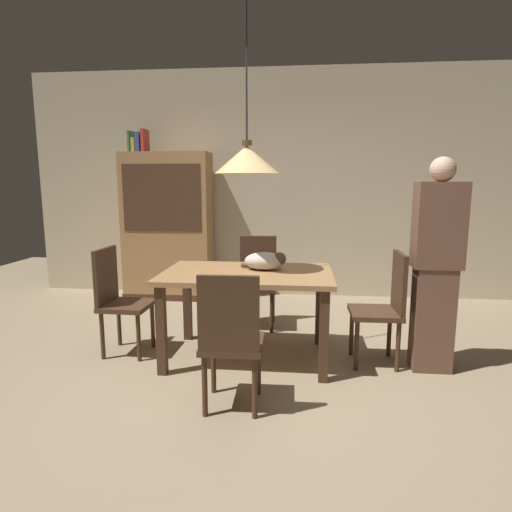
{
  "coord_description": "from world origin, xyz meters",
  "views": [
    {
      "loc": [
        0.34,
        -3.06,
        1.48
      ],
      "look_at": [
        -0.04,
        0.63,
        0.85
      ],
      "focal_mm": 30.41,
      "sensor_mm": 36.0,
      "label": 1
    }
  ],
  "objects_px": {
    "chair_right_side": "(385,303)",
    "chair_near_front": "(231,336)",
    "book_red_tall": "(145,141)",
    "pendant_lamp": "(247,159)",
    "chair_far_back": "(257,277)",
    "book_green_slim": "(131,142)",
    "dining_table": "(247,284)",
    "person_standing": "(436,266)",
    "hutch_bookcase": "(168,229)",
    "book_blue_wide": "(140,143)",
    "cat_sleeping": "(266,261)",
    "book_yellow_short": "(135,145)",
    "chair_left_side": "(118,296)"
  },
  "relations": [
    {
      "from": "dining_table",
      "to": "person_standing",
      "type": "xyz_separation_m",
      "value": [
        1.48,
        -0.08,
        0.2
      ]
    },
    {
      "from": "person_standing",
      "to": "chair_near_front",
      "type": "bearing_deg",
      "value": -151.57
    },
    {
      "from": "chair_left_side",
      "to": "book_blue_wide",
      "type": "bearing_deg",
      "value": 103.3
    },
    {
      "from": "chair_near_front",
      "to": "chair_left_side",
      "type": "bearing_deg",
      "value": 142.08
    },
    {
      "from": "chair_left_side",
      "to": "chair_far_back",
      "type": "xyz_separation_m",
      "value": [
        1.13,
        0.88,
        0.0
      ]
    },
    {
      "from": "chair_left_side",
      "to": "cat_sleeping",
      "type": "distance_m",
      "value": 1.32
    },
    {
      "from": "chair_left_side",
      "to": "chair_right_side",
      "type": "xyz_separation_m",
      "value": [
        2.26,
        -0.0,
        0.0
      ]
    },
    {
      "from": "chair_near_front",
      "to": "book_green_slim",
      "type": "distance_m",
      "value": 3.56
    },
    {
      "from": "cat_sleeping",
      "to": "book_yellow_short",
      "type": "distance_m",
      "value": 2.76
    },
    {
      "from": "chair_right_side",
      "to": "chair_near_front",
      "type": "bearing_deg",
      "value": -142.02
    },
    {
      "from": "chair_left_side",
      "to": "cat_sleeping",
      "type": "bearing_deg",
      "value": 4.43
    },
    {
      "from": "book_red_tall",
      "to": "chair_left_side",
      "type": "bearing_deg",
      "value": -78.53
    },
    {
      "from": "hutch_bookcase",
      "to": "book_blue_wide",
      "type": "relative_size",
      "value": 7.71
    },
    {
      "from": "cat_sleeping",
      "to": "pendant_lamp",
      "type": "relative_size",
      "value": 0.3
    },
    {
      "from": "chair_left_side",
      "to": "book_yellow_short",
      "type": "height_order",
      "value": "book_yellow_short"
    },
    {
      "from": "hutch_bookcase",
      "to": "book_yellow_short",
      "type": "bearing_deg",
      "value": 179.78
    },
    {
      "from": "book_blue_wide",
      "to": "chair_near_front",
      "type": "bearing_deg",
      "value": -60.35
    },
    {
      "from": "dining_table",
      "to": "book_yellow_short",
      "type": "relative_size",
      "value": 7.0
    },
    {
      "from": "book_green_slim",
      "to": "book_yellow_short",
      "type": "bearing_deg",
      "value": 0.0
    },
    {
      "from": "cat_sleeping",
      "to": "hutch_bookcase",
      "type": "bearing_deg",
      "value": 128.09
    },
    {
      "from": "chair_far_back",
      "to": "book_yellow_short",
      "type": "xyz_separation_m",
      "value": [
        -1.64,
        1.01,
        1.43
      ]
    },
    {
      "from": "book_yellow_short",
      "to": "book_blue_wide",
      "type": "bearing_deg",
      "value": 0.0
    },
    {
      "from": "book_blue_wide",
      "to": "book_red_tall",
      "type": "bearing_deg",
      "value": 0.0
    },
    {
      "from": "chair_right_side",
      "to": "book_green_slim",
      "type": "height_order",
      "value": "book_green_slim"
    },
    {
      "from": "chair_right_side",
      "to": "cat_sleeping",
      "type": "relative_size",
      "value": 2.38
    },
    {
      "from": "book_red_tall",
      "to": "book_blue_wide",
      "type": "bearing_deg",
      "value": 180.0
    },
    {
      "from": "chair_far_back",
      "to": "book_red_tall",
      "type": "height_order",
      "value": "book_red_tall"
    },
    {
      "from": "hutch_bookcase",
      "to": "person_standing",
      "type": "distance_m",
      "value": 3.37
    },
    {
      "from": "pendant_lamp",
      "to": "book_blue_wide",
      "type": "relative_size",
      "value": 5.42
    },
    {
      "from": "book_blue_wide",
      "to": "person_standing",
      "type": "distance_m",
      "value": 3.81
    },
    {
      "from": "cat_sleeping",
      "to": "book_yellow_short",
      "type": "bearing_deg",
      "value": 134.95
    },
    {
      "from": "chair_right_side",
      "to": "chair_far_back",
      "type": "relative_size",
      "value": 1.0
    },
    {
      "from": "chair_far_back",
      "to": "book_green_slim",
      "type": "distance_m",
      "value": 2.46
    },
    {
      "from": "chair_right_side",
      "to": "book_green_slim",
      "type": "relative_size",
      "value": 3.58
    },
    {
      "from": "book_red_tall",
      "to": "pendant_lamp",
      "type": "bearing_deg",
      "value": -51.36
    },
    {
      "from": "chair_far_back",
      "to": "book_green_slim",
      "type": "bearing_deg",
      "value": 149.05
    },
    {
      "from": "chair_right_side",
      "to": "book_blue_wide",
      "type": "height_order",
      "value": "book_blue_wide"
    },
    {
      "from": "cat_sleeping",
      "to": "pendant_lamp",
      "type": "height_order",
      "value": "pendant_lamp"
    },
    {
      "from": "cat_sleeping",
      "to": "book_red_tall",
      "type": "relative_size",
      "value": 1.4
    },
    {
      "from": "chair_far_back",
      "to": "cat_sleeping",
      "type": "bearing_deg",
      "value": -79.16
    },
    {
      "from": "dining_table",
      "to": "chair_far_back",
      "type": "xyz_separation_m",
      "value": [
        -0.0,
        0.88,
        -0.14
      ]
    },
    {
      "from": "chair_near_front",
      "to": "person_standing",
      "type": "bearing_deg",
      "value": 28.43
    },
    {
      "from": "book_blue_wide",
      "to": "person_standing",
      "type": "height_order",
      "value": "book_blue_wide"
    },
    {
      "from": "chair_right_side",
      "to": "book_yellow_short",
      "type": "relative_size",
      "value": 4.65
    },
    {
      "from": "hutch_bookcase",
      "to": "cat_sleeping",
      "type": "bearing_deg",
      "value": -51.91
    },
    {
      "from": "chair_right_side",
      "to": "hutch_bookcase",
      "type": "bearing_deg",
      "value": 141.6
    },
    {
      "from": "hutch_bookcase",
      "to": "person_standing",
      "type": "xyz_separation_m",
      "value": [
        2.74,
        -1.97,
        -0.05
      ]
    },
    {
      "from": "pendant_lamp",
      "to": "book_red_tall",
      "type": "distance_m",
      "value": 2.44
    },
    {
      "from": "chair_left_side",
      "to": "book_red_tall",
      "type": "xyz_separation_m",
      "value": [
        -0.38,
        1.89,
        1.48
      ]
    },
    {
      "from": "chair_right_side",
      "to": "book_yellow_short",
      "type": "height_order",
      "value": "book_yellow_short"
    }
  ]
}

